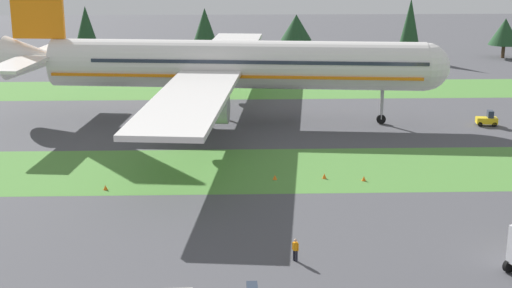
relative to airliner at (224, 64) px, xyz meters
The scene contains 10 objects.
grass_strip_near 23.18m from the airliner, 78.39° to the right, with size 320.00×15.30×0.01m, color #4C8438.
grass_strip_far 22.85m from the airliner, 78.20° to the left, with size 320.00×15.30×0.01m, color #4C8438.
airliner is the anchor object (origin of this frame).
pushback_tractor 34.46m from the airliner, ahead, with size 2.73×1.57×1.97m.
ground_crew_marshaller 44.90m from the airliner, 82.73° to the right, with size 0.46×0.38×1.74m.
taxiway_marker_0 27.62m from the airliner, 67.60° to the right, with size 0.44×0.44×0.53m, color orange.
taxiway_marker_1 26.39m from the airliner, 78.13° to the right, with size 0.44×0.44×0.47m, color orange.
taxiway_marker_2 29.98m from the airliner, 61.32° to the right, with size 0.44×0.44×0.49m, color orange.
taxiway_marker_3 30.45m from the airliner, 111.94° to the right, with size 0.44×0.44×0.48m, color orange.
distant_tree_line 53.25m from the airliner, 93.87° to the left, with size 150.46×10.88×12.05m.
Camera 1 is at (-3.33, -38.22, 22.83)m, focal length 51.76 mm.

